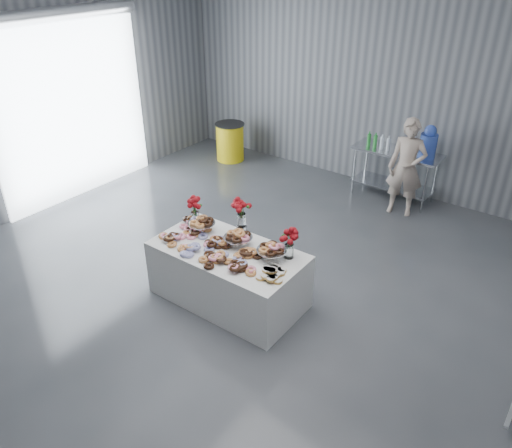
# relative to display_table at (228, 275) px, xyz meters

# --- Properties ---
(ground) EXTENTS (9.00, 9.00, 0.00)m
(ground) POSITION_rel_display_table_xyz_m (-0.23, -0.09, -0.38)
(ground) COLOR #3A3D42
(ground) RESTS_ON ground
(room_walls) EXTENTS (8.04, 9.04, 4.02)m
(room_walls) POSITION_rel_display_table_xyz_m (-0.50, -0.02, 2.26)
(room_walls) COLOR slate
(room_walls) RESTS_ON ground
(display_table) EXTENTS (1.91, 1.01, 0.75)m
(display_table) POSITION_rel_display_table_xyz_m (0.00, 0.00, 0.00)
(display_table) COLOR white
(display_table) RESTS_ON ground
(prep_table) EXTENTS (1.50, 0.60, 0.90)m
(prep_table) POSITION_rel_display_table_xyz_m (0.49, 4.01, 0.24)
(prep_table) COLOR silver
(prep_table) RESTS_ON ground
(donut_mounds) EXTENTS (1.81, 0.81, 0.09)m
(donut_mounds) POSITION_rel_display_table_xyz_m (0.00, -0.05, 0.42)
(donut_mounds) COLOR #C07246
(donut_mounds) RESTS_ON display_table
(cake_stand_left) EXTENTS (0.36, 0.36, 0.17)m
(cake_stand_left) POSITION_rel_display_table_xyz_m (-0.55, 0.15, 0.52)
(cake_stand_left) COLOR silver
(cake_stand_left) RESTS_ON display_table
(cake_stand_mid) EXTENTS (0.36, 0.36, 0.17)m
(cake_stand_mid) POSITION_rel_display_table_xyz_m (0.05, 0.15, 0.52)
(cake_stand_mid) COLOR silver
(cake_stand_mid) RESTS_ON display_table
(cake_stand_right) EXTENTS (0.36, 0.36, 0.17)m
(cake_stand_right) POSITION_rel_display_table_xyz_m (0.55, 0.15, 0.52)
(cake_stand_right) COLOR silver
(cake_stand_right) RESTS_ON display_table
(danish_pile) EXTENTS (0.48, 0.48, 0.11)m
(danish_pile) POSITION_rel_display_table_xyz_m (0.75, -0.14, 0.43)
(danish_pile) COLOR white
(danish_pile) RESTS_ON display_table
(bouquet_left) EXTENTS (0.26, 0.26, 0.42)m
(bouquet_left) POSITION_rel_display_table_xyz_m (-0.75, 0.24, 0.67)
(bouquet_left) COLOR white
(bouquet_left) RESTS_ON display_table
(bouquet_right) EXTENTS (0.26, 0.26, 0.42)m
(bouquet_right) POSITION_rel_display_table_xyz_m (0.70, 0.30, 0.67)
(bouquet_right) COLOR white
(bouquet_right) RESTS_ON display_table
(bouquet_center) EXTENTS (0.26, 0.26, 0.57)m
(bouquet_center) POSITION_rel_display_table_xyz_m (-0.05, 0.35, 0.75)
(bouquet_center) COLOR silver
(bouquet_center) RESTS_ON display_table
(water_jug) EXTENTS (0.28, 0.28, 0.55)m
(water_jug) POSITION_rel_display_table_xyz_m (0.99, 4.01, 0.77)
(water_jug) COLOR #466DEE
(water_jug) RESTS_ON prep_table
(drink_bottles) EXTENTS (0.54, 0.08, 0.27)m
(drink_bottles) POSITION_rel_display_table_xyz_m (0.17, 3.91, 0.66)
(drink_bottles) COLOR #268C33
(drink_bottles) RESTS_ON prep_table
(person) EXTENTS (0.66, 0.50, 1.64)m
(person) POSITION_rel_display_table_xyz_m (0.84, 3.58, 0.44)
(person) COLOR #CC8C93
(person) RESTS_ON ground
(trash_barrel) EXTENTS (0.61, 0.61, 0.78)m
(trash_barrel) POSITION_rel_display_table_xyz_m (-2.98, 3.70, 0.02)
(trash_barrel) COLOR yellow
(trash_barrel) RESTS_ON ground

